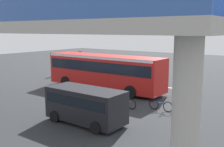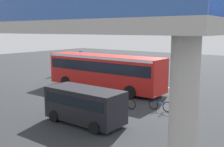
# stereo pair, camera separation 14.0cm
# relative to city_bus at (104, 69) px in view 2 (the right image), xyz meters

# --- Properties ---
(ground) EXTENTS (80.00, 80.00, 0.00)m
(ground) POSITION_rel_city_bus_xyz_m (1.31, -1.14, -1.88)
(ground) COLOR #2D3033
(city_bus) EXTENTS (11.54, 2.85, 3.15)m
(city_bus) POSITION_rel_city_bus_xyz_m (0.00, 0.00, 0.00)
(city_bus) COLOR red
(city_bus) RESTS_ON ground
(parked_van) EXTENTS (4.80, 2.17, 2.05)m
(parked_van) POSITION_rel_city_bus_xyz_m (-4.72, 7.70, -0.70)
(parked_van) COLOR black
(parked_van) RESTS_ON ground
(bicycle_blue) EXTENTS (1.77, 0.44, 0.96)m
(bicycle_blue) POSITION_rel_city_bus_xyz_m (-7.15, 2.86, -1.51)
(bicycle_blue) COLOR black
(bicycle_blue) RESTS_ON ground
(bicycle_orange) EXTENTS (1.77, 0.44, 0.96)m
(bicycle_orange) POSITION_rel_city_bus_xyz_m (-4.88, 3.77, -1.51)
(bicycle_orange) COLOR black
(bicycle_orange) RESTS_ON ground
(pedestrian) EXTENTS (0.38, 0.38, 1.79)m
(pedestrian) POSITION_rel_city_bus_xyz_m (9.26, -2.52, -1.00)
(pedestrian) COLOR #2D2D38
(pedestrian) RESTS_ON ground
(traffic_sign) EXTENTS (0.08, 0.60, 2.80)m
(traffic_sign) POSITION_rel_city_bus_xyz_m (8.18, -5.54, 0.01)
(traffic_sign) COLOR slate
(traffic_sign) RESTS_ON ground
(lane_dash_leftmost) EXTENTS (2.00, 0.20, 0.01)m
(lane_dash_leftmost) POSITION_rel_city_bus_xyz_m (-4.69, -4.31, -1.88)
(lane_dash_leftmost) COLOR silver
(lane_dash_leftmost) RESTS_ON ground
(lane_dash_left) EXTENTS (2.00, 0.20, 0.01)m
(lane_dash_left) POSITION_rel_city_bus_xyz_m (-0.69, -4.31, -1.88)
(lane_dash_left) COLOR silver
(lane_dash_left) RESTS_ON ground
(lane_dash_centre) EXTENTS (2.00, 0.20, 0.01)m
(lane_dash_centre) POSITION_rel_city_bus_xyz_m (3.31, -4.31, -1.88)
(lane_dash_centre) COLOR silver
(lane_dash_centre) RESTS_ON ground
(lane_dash_right) EXTENTS (2.00, 0.20, 0.01)m
(lane_dash_right) POSITION_rel_city_bus_xyz_m (7.31, -4.31, -1.88)
(lane_dash_right) COLOR silver
(lane_dash_right) RESTS_ON ground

